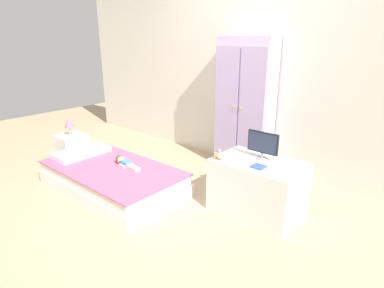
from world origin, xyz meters
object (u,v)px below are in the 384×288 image
object	(u,v)px
doll	(124,162)
nightstand	(72,149)
tv_stand	(257,188)
book_blue	(259,167)
table_lamp	(69,123)
tv_monitor	(263,143)
bed	(113,178)
wardrobe	(244,105)
rocking_horse_toy	(218,155)

from	to	relation	value
doll	nightstand	size ratio (longest dim) A/B	1.03
tv_stand	book_blue	bearing A→B (deg)	-62.90
table_lamp	tv_monitor	distance (m)	2.57
nightstand	tv_monitor	size ratio (longest dim) A/B	1.24
bed	book_blue	world-z (taller)	book_blue
doll	wardrobe	distance (m)	1.61
nightstand	rocking_horse_toy	world-z (taller)	rocking_horse_toy
bed	wardrobe	world-z (taller)	wardrobe
table_lamp	tv_monitor	bearing A→B (deg)	12.39
rocking_horse_toy	bed	bearing A→B (deg)	-160.52
wardrobe	tv_monitor	xyz separation A→B (m)	(0.70, -0.80, -0.14)
doll	table_lamp	distance (m)	1.15
doll	rocking_horse_toy	world-z (taller)	rocking_horse_toy
wardrobe	book_blue	distance (m)	1.31
doll	tv_stand	bearing A→B (deg)	18.35
nightstand	rocking_horse_toy	xyz separation A→B (m)	(2.21, 0.27, 0.38)
nightstand	table_lamp	size ratio (longest dim) A/B	1.65
nightstand	wardrobe	world-z (taller)	wardrobe
table_lamp	nightstand	bearing A→B (deg)	0.00
nightstand	bed	bearing A→B (deg)	-7.13
bed	rocking_horse_toy	size ratio (longest dim) A/B	15.42
tv_stand	book_blue	size ratio (longest dim) A/B	7.04
book_blue	doll	bearing A→B (deg)	-166.67
bed	table_lamp	xyz separation A→B (m)	(-1.07, 0.13, 0.41)
nightstand	table_lamp	xyz separation A→B (m)	(-0.00, 0.00, 0.35)
wardrobe	table_lamp	bearing A→B (deg)	-143.20
doll	book_blue	distance (m)	1.53
tv_monitor	rocking_horse_toy	distance (m)	0.43
tv_monitor	rocking_horse_toy	xyz separation A→B (m)	(-0.30, -0.29, -0.10)
tv_monitor	wardrobe	bearing A→B (deg)	131.38
doll	tv_monitor	bearing A→B (deg)	21.94
wardrobe	tv_monitor	distance (m)	1.07
wardrobe	tv_stand	bearing A→B (deg)	-50.66
table_lamp	rocking_horse_toy	world-z (taller)	rocking_horse_toy
tv_stand	tv_monitor	distance (m)	0.42
wardrobe	rocking_horse_toy	size ratio (longest dim) A/B	15.57
nightstand	tv_stand	world-z (taller)	tv_stand
doll	wardrobe	size ratio (longest dim) A/B	0.24
book_blue	rocking_horse_toy	bearing A→B (deg)	-169.14
doll	tv_monitor	world-z (taller)	tv_monitor
wardrobe	doll	bearing A→B (deg)	-116.77
book_blue	table_lamp	bearing A→B (deg)	-172.51
bed	tv_monitor	distance (m)	1.68
tv_monitor	book_blue	distance (m)	0.27
bed	doll	size ratio (longest dim) A/B	4.09
bed	book_blue	xyz separation A→B (m)	(1.52, 0.48, 0.40)
bed	doll	xyz separation A→B (m)	(0.05, 0.13, 0.17)
tv_monitor	book_blue	bearing A→B (deg)	-67.67
tv_stand	book_blue	distance (m)	0.30
table_lamp	book_blue	world-z (taller)	table_lamp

